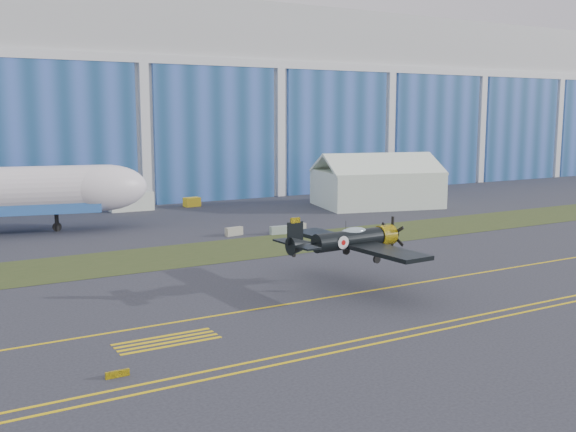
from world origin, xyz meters
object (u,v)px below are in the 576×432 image
warbird (349,240)px  tent (377,179)px  shipping_container (131,201)px  tug (192,202)px

warbird → tent: tent is taller
warbird → shipping_container: (-1.53, 48.63, -2.46)m
tent → tug: tent is taller
shipping_container → tug: (8.69, -0.25, -0.61)m
warbird → tug: bearing=78.7°
warbird → tug: (7.15, 48.38, -3.07)m
warbird → tent: size_ratio=0.76×
tug → tent: bearing=-34.8°
warbird → tug: size_ratio=6.46×
warbird → tug: warbird is taller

